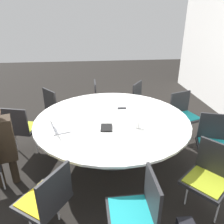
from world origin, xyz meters
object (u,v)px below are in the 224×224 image
object	(u,v)px
chair_9	(21,126)
spiral_notebook	(106,128)
chair_4	(214,140)
cell_phone	(122,108)
chair_8	(57,106)
coffee_cup	(137,124)
chair_6	(143,100)
chair_5	(184,112)
chair_7	(101,97)
chair_2	(138,208)
chair_3	(209,175)
laptop	(56,126)
chair_1	(47,198)

from	to	relation	value
chair_9	spiral_notebook	size ratio (longest dim) A/B	3.87
chair_4	cell_phone	xyz separation A→B (m)	(-0.75, -1.19, 0.22)
chair_8	spiral_notebook	xyz separation A→B (m)	(1.39, 0.84, 0.22)
coffee_cup	chair_8	bearing A→B (deg)	-138.37
chair_6	spiral_notebook	distance (m)	1.77
coffee_cup	chair_4	bearing A→B (deg)	85.26
chair_8	chair_9	size ratio (longest dim) A/B	1.00
chair_8	chair_5	bearing A→B (deg)	38.00
chair_4	chair_5	world-z (taller)	same
chair_8	chair_7	bearing A→B (deg)	73.50
chair_7	chair_2	bearing A→B (deg)	2.90
chair_2	chair_3	bearing A→B (deg)	-68.16
spiral_notebook	coffee_cup	xyz separation A→B (m)	(0.02, 0.41, 0.04)
chair_6	chair_9	xyz separation A→B (m)	(0.92, -2.18, 0.00)
chair_2	coffee_cup	world-z (taller)	chair_2
chair_5	spiral_notebook	bearing A→B (deg)	10.79
chair_7	spiral_notebook	size ratio (longest dim) A/B	3.87
chair_3	chair_7	world-z (taller)	same
chair_4	chair_9	size ratio (longest dim) A/B	1.00
chair_6	chair_7	bearing A→B (deg)	-70.06
chair_4	chair_9	xyz separation A→B (m)	(-0.72, -2.80, 0.00)
chair_3	cell_phone	bearing A→B (deg)	-10.65
chair_2	chair_6	world-z (taller)	same
spiral_notebook	chair_5	bearing A→B (deg)	119.86
chair_2	laptop	bearing A→B (deg)	34.93
chair_2	chair_9	size ratio (longest dim) A/B	1.00
cell_phone	chair_1	bearing A→B (deg)	-31.28
chair_2	spiral_notebook	world-z (taller)	chair_2
spiral_notebook	chair_6	bearing A→B (deg)	150.35
chair_8	coffee_cup	bearing A→B (deg)	3.20
chair_5	chair_7	bearing A→B (deg)	-51.83
chair_5	laptop	size ratio (longest dim) A/B	2.32
chair_4	chair_7	bearing A→B (deg)	-32.76
spiral_notebook	cell_phone	bearing A→B (deg)	154.63
laptop	cell_phone	bearing A→B (deg)	-76.59
chair_8	cell_phone	bearing A→B (deg)	18.42
chair_3	chair_6	bearing A→B (deg)	-33.97
spiral_notebook	cell_phone	distance (m)	0.71
chair_5	coffee_cup	distance (m)	1.37
chair_7	chair_1	bearing A→B (deg)	-14.54
chair_2	coffee_cup	distance (m)	1.18
chair_1	cell_phone	size ratio (longest dim) A/B	6.03
chair_3	chair_7	xyz separation A→B (m)	(-2.53, -1.03, 0.00)
chair_2	chair_7	world-z (taller)	same
coffee_cup	laptop	bearing A→B (deg)	-93.40
chair_4	chair_8	size ratio (longest dim) A/B	1.00
chair_3	coffee_cup	distance (m)	1.04
chair_8	chair_2	bearing A→B (deg)	-16.28
chair_4	chair_5	xyz separation A→B (m)	(-0.94, -0.04, 0.00)
chair_4	chair_8	xyz separation A→B (m)	(-1.50, -2.34, 0.00)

